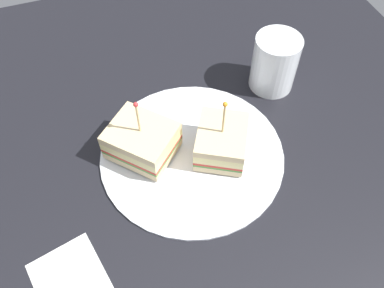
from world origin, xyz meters
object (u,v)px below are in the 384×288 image
(plate, at_px, (192,153))
(napkin, at_px, (70,279))
(sandwich_half_front, at_px, (142,141))
(drink_glass, at_px, (274,65))
(sandwich_half_back, at_px, (221,141))

(plate, bearing_deg, napkin, -148.63)
(plate, bearing_deg, sandwich_half_front, 158.26)
(drink_glass, bearing_deg, sandwich_half_front, -164.48)
(sandwich_half_front, bearing_deg, napkin, -132.13)
(sandwich_half_back, bearing_deg, napkin, -155.40)
(drink_glass, bearing_deg, plate, -151.80)
(sandwich_half_front, xyz_separation_m, drink_glass, (0.25, 0.07, 0.01))
(plate, height_order, napkin, plate)
(plate, bearing_deg, drink_glass, 28.20)
(sandwich_half_front, xyz_separation_m, sandwich_half_back, (0.11, -0.04, -0.00))
(sandwich_half_front, bearing_deg, drink_glass, 15.52)
(napkin, bearing_deg, sandwich_half_front, 47.87)
(plate, height_order, drink_glass, drink_glass)
(sandwich_half_front, height_order, napkin, sandwich_half_front)
(sandwich_half_back, bearing_deg, sandwich_half_front, 160.08)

